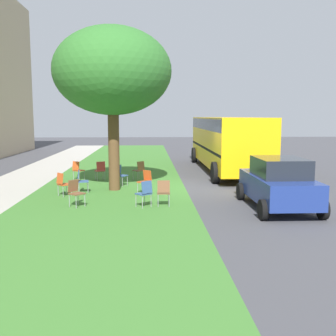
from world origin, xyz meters
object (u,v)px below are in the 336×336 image
object	(u,v)px
parked_car	(278,183)
chair_6	(63,183)
chair_4	(139,169)
chair_7	(164,191)
chair_9	(81,179)
street_tree	(112,72)
chair_8	(145,192)
chair_1	(78,169)
chair_0	(75,191)
chair_5	(145,180)
chair_3	(100,169)
school_bus	(226,138)
chair_2	(120,174)

from	to	relation	value
parked_car	chair_6	bearing A→B (deg)	72.13
chair_6	chair_4	bearing A→B (deg)	-36.82
chair_7	chair_9	distance (m)	4.01
street_tree	chair_4	distance (m)	4.89
chair_7	chair_8	world-z (taller)	same
chair_1	chair_4	xyz separation A→B (m)	(-0.16, -2.86, 0.00)
chair_0	chair_5	world-z (taller)	same
chair_3	chair_5	size ratio (longest dim) A/B	1.00
parked_car	chair_0	bearing A→B (deg)	84.39
chair_4	school_bus	bearing A→B (deg)	-57.77
chair_8	chair_9	bearing A→B (deg)	43.09
chair_2	chair_1	bearing A→B (deg)	51.92
chair_7	parked_car	bearing A→B (deg)	-98.03
chair_3	chair_5	bearing A→B (deg)	-146.79
chair_1	parked_car	distance (m)	9.65
chair_0	chair_4	bearing A→B (deg)	-20.13
street_tree	chair_2	distance (m)	4.25
chair_5	parked_car	size ratio (longest dim) A/B	0.24
chair_5	parked_car	xyz separation A→B (m)	(-2.83, -4.24, 0.32)
street_tree	chair_6	xyz separation A→B (m)	(-1.24, 1.79, -4.14)
chair_7	school_bus	distance (m)	9.27
chair_4	chair_5	world-z (taller)	same
chair_5	chair_6	distance (m)	3.08
chair_5	chair_3	bearing A→B (deg)	33.21
chair_4	chair_7	xyz separation A→B (m)	(-5.50, -0.91, 0.00)
school_bus	parked_car	bearing A→B (deg)	179.55
street_tree	chair_6	size ratio (longest dim) A/B	7.25
chair_0	chair_6	world-z (taller)	same
chair_4	chair_8	distance (m)	5.61
chair_2	school_bus	distance (m)	7.06
chair_8	school_bus	xyz separation A→B (m)	(8.51, -4.31, 1.24)
chair_1	school_bus	size ratio (longest dim) A/B	0.08
chair_8	chair_0	bearing A→B (deg)	84.15
street_tree	school_bus	xyz separation A→B (m)	(5.33, -5.56, -2.90)
chair_9	chair_2	bearing A→B (deg)	-43.16
chair_6	chair_7	bearing A→B (deg)	-116.69
chair_4	chair_9	distance (m)	3.67
chair_9	chair_6	bearing A→B (deg)	141.77
chair_1	chair_4	world-z (taller)	same
chair_0	chair_9	size ratio (longest dim) A/B	1.00
chair_0	chair_4	distance (m)	5.72
chair_2	chair_9	bearing A→B (deg)	136.84
parked_car	chair_2	bearing A→B (deg)	49.54
parked_car	chair_1	bearing A→B (deg)	50.19
chair_7	chair_9	size ratio (longest dim) A/B	1.00
chair_2	chair_0	bearing A→B (deg)	163.16
street_tree	chair_4	bearing A→B (deg)	-21.45
chair_5	parked_car	bearing A→B (deg)	-123.68
chair_8	chair_9	size ratio (longest dim) A/B	1.00
chair_3	school_bus	size ratio (longest dim) A/B	0.08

